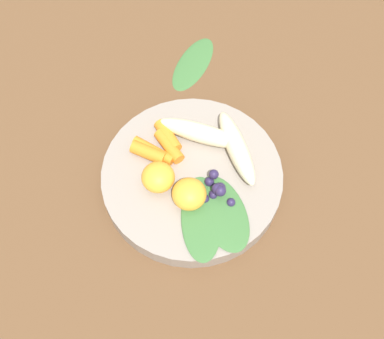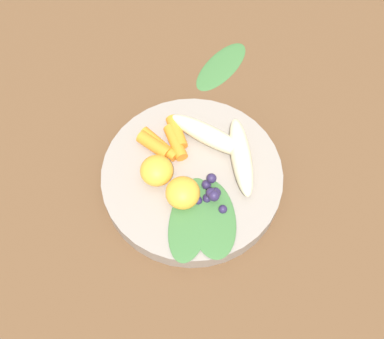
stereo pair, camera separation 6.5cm
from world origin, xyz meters
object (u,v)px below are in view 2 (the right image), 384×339
at_px(banana_peeled_right, 241,156).
at_px(kale_leaf_stray, 221,66).
at_px(banana_peeled_left, 208,135).
at_px(orange_segment_near, 183,193).
at_px(bowl, 192,178).

distance_m(banana_peeled_right, kale_leaf_stray, 0.19).
distance_m(banana_peeled_left, orange_segment_near, 0.10).
bearing_deg(bowl, banana_peeled_left, -111.89).
xyz_separation_m(bowl, orange_segment_near, (0.01, 0.04, 0.03)).
relative_size(banana_peeled_right, orange_segment_near, 2.67).
bearing_deg(banana_peeled_left, banana_peeled_right, 173.41).
bearing_deg(banana_peeled_left, orange_segment_near, 99.79).
distance_m(bowl, banana_peeled_right, 0.07).
distance_m(orange_segment_near, kale_leaf_stray, 0.25).
xyz_separation_m(bowl, kale_leaf_stray, (-0.04, -0.21, -0.01)).
xyz_separation_m(banana_peeled_right, kale_leaf_stray, (0.03, -0.19, -0.04)).
relative_size(bowl, kale_leaf_stray, 2.10).
bearing_deg(bowl, banana_peeled_right, -162.71).
height_order(bowl, kale_leaf_stray, bowl).
bearing_deg(banana_peeled_right, orange_segment_near, 119.85).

